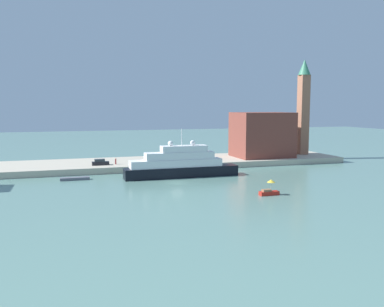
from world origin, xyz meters
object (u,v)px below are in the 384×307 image
harbor_building (262,135)px  person_figure (116,161)px  parked_car (100,162)px  bell_tower (303,103)px  large_yacht (180,165)px  small_motorboat (269,190)px  mooring_bollard (163,163)px  work_barge (75,179)px

harbor_building → person_figure: (-43.37, -3.21, -5.81)m
harbor_building → parked_car: 47.80m
bell_tower → parked_car: size_ratio=6.83×
large_yacht → parked_car: large_yacht is taller
small_motorboat → person_figure: size_ratio=2.29×
large_yacht → small_motorboat: large_yacht is taller
small_motorboat → mooring_bollard: bearing=109.6°
parked_car → mooring_bollard: parked_car is taller
harbor_building → work_barge: bearing=-165.0°
small_motorboat → harbor_building: harbor_building is taller
small_motorboat → mooring_bollard: size_ratio=5.14×
work_barge → parked_car: bearing=59.3°
large_yacht → harbor_building: 35.36m
harbor_building → parked_car: bearing=-175.8°
work_barge → mooring_bollard: 23.24m
small_motorboat → harbor_building: size_ratio=0.23×
small_motorboat → work_barge: 43.64m
large_yacht → work_barge: bearing=172.1°
small_motorboat → parked_car: bearing=126.1°
parked_car → person_figure: bearing=4.1°
small_motorboat → person_figure: 45.11m
small_motorboat → bell_tower: (34.72, 43.68, 16.44)m
mooring_bollard → parked_car: bearing=166.9°
work_barge → harbor_building: (53.82, 14.45, 7.85)m
work_barge → mooring_bollard: size_ratio=8.85×
person_figure → parked_car: bearing=-175.9°
work_barge → harbor_building: size_ratio=0.40×
parked_car → work_barge: bearing=-120.7°
small_motorboat → bell_tower: size_ratio=0.13×
small_motorboat → work_barge: size_ratio=0.58×
large_yacht → parked_car: 22.30m
small_motorboat → large_yacht: bearing=113.9°
small_motorboat → parked_car: parked_car is taller
small_motorboat → work_barge: bearing=141.7°
work_barge → person_figure: bearing=47.1°
harbor_building → person_figure: 43.88m
person_figure → mooring_bollard: (11.53, -3.89, -0.39)m
work_barge → person_figure: (10.45, 11.24, 2.04)m
harbor_building → bell_tower: bearing=8.1°
small_motorboat → bell_tower: bearing=51.5°
person_figure → work_barge: bearing=-132.9°
large_yacht → person_figure: bearing=132.3°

